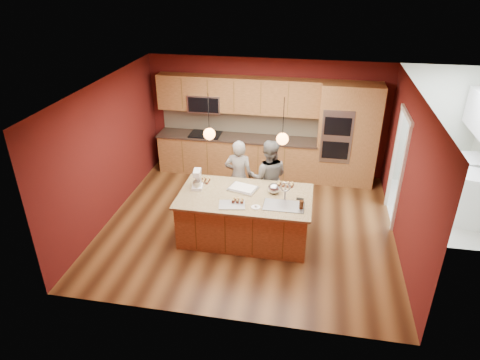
% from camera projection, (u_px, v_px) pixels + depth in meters
% --- Properties ---
extents(floor, '(5.50, 5.50, 0.00)m').
position_uv_depth(floor, '(249.00, 224.00, 8.36)').
color(floor, '#3F2311').
rests_on(floor, ground).
extents(ceiling, '(5.50, 5.50, 0.00)m').
position_uv_depth(ceiling, '(250.00, 88.00, 7.12)').
color(ceiling, silver).
rests_on(ceiling, ground).
extents(wall_back, '(5.50, 0.00, 5.50)m').
position_uv_depth(wall_back, '(267.00, 117.00, 9.92)').
color(wall_back, '#531413').
rests_on(wall_back, ground).
extents(wall_front, '(5.50, 0.00, 5.50)m').
position_uv_depth(wall_front, '(218.00, 242.00, 5.56)').
color(wall_front, '#531413').
rests_on(wall_front, ground).
extents(wall_left, '(0.00, 5.00, 5.00)m').
position_uv_depth(wall_left, '(108.00, 151.00, 8.18)').
color(wall_left, '#531413').
rests_on(wall_left, ground).
extents(wall_right, '(0.00, 5.00, 5.00)m').
position_uv_depth(wall_right, '(408.00, 174.00, 7.30)').
color(wall_right, '#531413').
rests_on(wall_right, ground).
extents(cabinet_run, '(3.74, 0.64, 2.30)m').
position_uv_depth(cabinet_run, '(236.00, 134.00, 9.98)').
color(cabinet_run, brown).
rests_on(cabinet_run, floor).
extents(oven_column, '(1.30, 0.62, 2.30)m').
position_uv_depth(oven_column, '(347.00, 135.00, 9.45)').
color(oven_column, brown).
rests_on(oven_column, floor).
extents(doorway_trim, '(0.08, 1.11, 2.20)m').
position_uv_depth(doorway_trim, '(397.00, 170.00, 8.14)').
color(doorway_trim, white).
rests_on(doorway_trim, wall_right).
extents(pendant_left, '(0.20, 0.20, 0.80)m').
position_uv_depth(pendant_left, '(209.00, 134.00, 7.18)').
color(pendant_left, black).
rests_on(pendant_left, ceiling).
extents(pendant_right, '(0.20, 0.20, 0.80)m').
position_uv_depth(pendant_right, '(282.00, 139.00, 6.99)').
color(pendant_right, black).
rests_on(pendant_right, ceiling).
extents(island, '(2.37, 1.33, 1.25)m').
position_uv_depth(island, '(246.00, 216.00, 7.80)').
color(island, brown).
rests_on(island, floor).
extents(person_left, '(0.57, 0.38, 1.54)m').
position_uv_depth(person_left, '(239.00, 177.00, 8.50)').
color(person_left, black).
rests_on(person_left, floor).
extents(person_right, '(0.81, 0.65, 1.58)m').
position_uv_depth(person_right, '(268.00, 178.00, 8.39)').
color(person_right, slate).
rests_on(person_right, floor).
extents(stand_mixer, '(0.22, 0.28, 0.36)m').
position_uv_depth(stand_mixer, '(197.00, 180.00, 7.79)').
color(stand_mixer, white).
rests_on(stand_mixer, island).
extents(sheet_cake, '(0.59, 0.50, 0.05)m').
position_uv_depth(sheet_cake, '(243.00, 188.00, 7.80)').
color(sheet_cake, '#B8BABF').
rests_on(sheet_cake, island).
extents(cooling_rack, '(0.49, 0.39, 0.02)m').
position_uv_depth(cooling_rack, '(232.00, 205.00, 7.30)').
color(cooling_rack, '#A1A3A9').
rests_on(cooling_rack, island).
extents(mixing_bowl, '(0.22, 0.22, 0.19)m').
position_uv_depth(mixing_bowl, '(274.00, 188.00, 7.65)').
color(mixing_bowl, silver).
rests_on(mixing_bowl, island).
extents(plate, '(0.16, 0.16, 0.01)m').
position_uv_depth(plate, '(256.00, 207.00, 7.23)').
color(plate, white).
rests_on(plate, island).
extents(tumbler, '(0.08, 0.08, 0.15)m').
position_uv_depth(tumbler, '(301.00, 205.00, 7.17)').
color(tumbler, '#361C0C').
rests_on(tumbler, island).
extents(phone, '(0.14, 0.08, 0.01)m').
position_uv_depth(phone, '(300.00, 199.00, 7.48)').
color(phone, black).
rests_on(phone, island).
extents(cupcakes_left, '(0.22, 0.22, 0.07)m').
position_uv_depth(cupcakes_left, '(204.00, 180.00, 8.06)').
color(cupcakes_left, tan).
rests_on(cupcakes_left, island).
extents(cupcakes_rack, '(0.21, 0.14, 0.06)m').
position_uv_depth(cupcakes_rack, '(238.00, 200.00, 7.36)').
color(cupcakes_rack, tan).
rests_on(cupcakes_rack, island).
extents(cupcakes_right, '(0.32, 0.16, 0.07)m').
position_uv_depth(cupcakes_right, '(285.00, 184.00, 7.91)').
color(cupcakes_right, tan).
rests_on(cupcakes_right, island).
extents(washer, '(0.79, 0.81, 1.04)m').
position_uv_depth(washer, '(471.00, 199.00, 8.22)').
color(washer, white).
rests_on(washer, floor).
extents(dryer, '(0.74, 0.76, 1.05)m').
position_uv_depth(dryer, '(462.00, 181.00, 8.86)').
color(dryer, white).
rests_on(dryer, floor).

